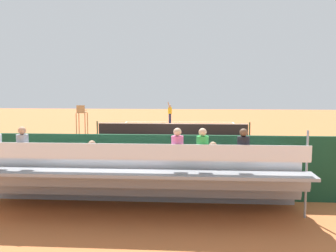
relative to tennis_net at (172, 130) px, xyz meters
The scene contains 11 objects.
ground_plane 0.50m from the tennis_net, ahead, with size 60.00×60.00×0.00m, color #C66B38.
court_line_markings 0.50m from the tennis_net, 90.00° to the right, with size 10.10×22.20×0.01m.
tennis_net is the anchor object (origin of this frame).
backdrop_wall 14.01m from the tennis_net, 90.00° to the left, with size 18.00×0.16×2.00m, color #194228.
bleacher_stand 15.40m from the tennis_net, 90.39° to the left, with size 9.06×2.40×2.48m.
umpire_chair 6.25m from the tennis_net, ahead, with size 0.67×0.67×2.14m.
courtside_bench 13.36m from the tennis_net, 96.66° to the left, with size 1.80×0.40×0.93m.
equipment_bag 13.42m from the tennis_net, 87.49° to the left, with size 0.90×0.36×0.36m, color #334C8C.
tennis_player 10.00m from the tennis_net, 85.15° to the right, with size 0.47×0.55×1.93m.
tennis_racket 9.54m from the tennis_net, 82.04° to the right, with size 0.53×0.49×0.03m.
tennis_ball_near 9.02m from the tennis_net, 73.85° to the right, with size 0.07×0.07×0.07m, color #CCDB33.
Camera 1 is at (-1.60, 25.81, 3.54)m, focal length 41.70 mm.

